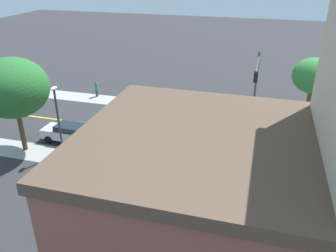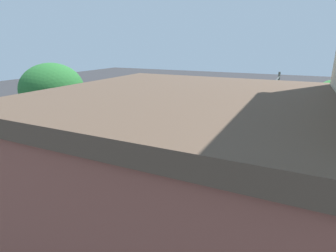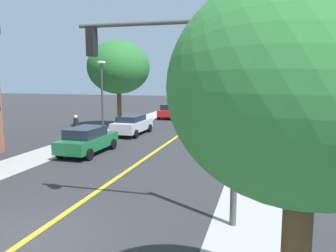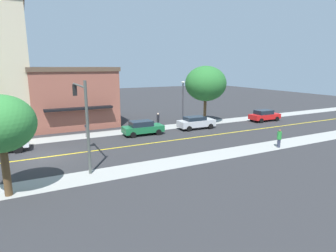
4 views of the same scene
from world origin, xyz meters
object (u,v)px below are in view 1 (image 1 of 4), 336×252
object	(u,v)px
pedestrian_black_shirt	(98,151)
green_sedan_left_curb	(147,144)
traffic_light_mast	(256,80)
pedestrian_green_shirt	(96,89)
parking_meter	(218,165)
silver_sedan_left_curb	(70,132)
street_tree_left_far	(13,88)
small_dog	(107,161)
fire_hydrant	(305,182)
street_tree_right_corner	(314,76)
street_lamp	(57,113)

from	to	relation	value
pedestrian_black_shirt	green_sedan_left_curb	bearing A→B (deg)	36.52
traffic_light_mast	pedestrian_green_shirt	distance (m)	17.69
parking_meter	silver_sedan_left_curb	size ratio (longest dim) A/B	0.30
street_tree_left_far	pedestrian_green_shirt	bearing A→B (deg)	-0.89
street_tree_left_far	small_dog	size ratio (longest dim) A/B	9.48
pedestrian_green_shirt	small_dog	world-z (taller)	pedestrian_green_shirt
fire_hydrant	pedestrian_black_shirt	xyz separation A→B (m)	(-0.93, 14.71, 0.59)
pedestrian_green_shirt	parking_meter	bearing A→B (deg)	-124.91
street_tree_right_corner	pedestrian_green_shirt	xyz separation A→B (m)	(0.01, 22.13, -3.38)
green_sedan_left_curb	pedestrian_black_shirt	bearing A→B (deg)	40.13
pedestrian_green_shirt	small_dog	bearing A→B (deg)	-147.51
street_tree_right_corner	silver_sedan_left_curb	xyz separation A→B (m)	(-10.26, 19.52, -3.47)
parking_meter	small_dog	size ratio (longest dim) A/B	1.71
street_tree_right_corner	pedestrian_black_shirt	size ratio (longest dim) A/B	3.18
silver_sedan_left_curb	small_dog	size ratio (longest dim) A/B	5.78
parking_meter	traffic_light_mast	size ratio (longest dim) A/B	0.21
pedestrian_black_shirt	street_tree_left_far	bearing A→B (deg)	174.57
street_tree_right_corner	fire_hydrant	world-z (taller)	street_tree_right_corner
street_tree_right_corner	green_sedan_left_curb	distance (m)	16.67
street_tree_left_far	fire_hydrant	xyz separation A→B (m)	(0.62, -21.37, -4.83)
street_tree_left_far	parking_meter	bearing A→B (deg)	-88.30
pedestrian_black_shirt	pedestrian_green_shirt	bearing A→B (deg)	113.97
street_tree_right_corner	fire_hydrant	size ratio (longest dim) A/B	7.06
traffic_light_mast	silver_sedan_left_curb	world-z (taller)	traffic_light_mast
street_lamp	green_sedan_left_curb	xyz separation A→B (m)	(2.09, -6.29, -2.73)
silver_sedan_left_curb	small_dog	world-z (taller)	silver_sedan_left_curb
traffic_light_mast	street_lamp	xyz separation A→B (m)	(-9.62, 13.89, -0.80)
traffic_light_mast	small_dog	size ratio (longest dim) A/B	8.23
street_lamp	small_dog	xyz separation A→B (m)	(-0.59, -4.05, -3.14)
street_tree_left_far	green_sedan_left_curb	distance (m)	10.90
street_tree_left_far	street_lamp	xyz separation A→B (m)	(0.10, -3.43, -1.69)
street_tree_left_far	traffic_light_mast	bearing A→B (deg)	-60.70
pedestrian_black_shirt	pedestrian_green_shirt	distance (m)	14.39
street_tree_right_corner	pedestrian_green_shirt	distance (m)	22.38
traffic_light_mast	pedestrian_black_shirt	size ratio (longest dim) A/B	3.50
parking_meter	street_lamp	world-z (taller)	street_lamp
street_lamp	pedestrian_black_shirt	distance (m)	4.14
street_tree_right_corner	pedestrian_black_shirt	world-z (taller)	street_tree_right_corner
street_tree_right_corner	fire_hydrant	distance (m)	12.55
street_tree_right_corner	silver_sedan_left_curb	bearing A→B (deg)	117.72
parking_meter	small_dog	distance (m)	8.13
street_lamp	small_dog	bearing A→B (deg)	-98.31
street_tree_left_far	fire_hydrant	bearing A→B (deg)	-88.33
street_tree_left_far	pedestrian_black_shirt	world-z (taller)	street_tree_left_far
street_tree_left_far	green_sedan_left_curb	world-z (taller)	street_tree_left_far
traffic_light_mast	pedestrian_black_shirt	distance (m)	15.00
street_tree_right_corner	pedestrian_green_shirt	bearing A→B (deg)	89.97
pedestrian_green_shirt	street_tree_left_far	bearing A→B (deg)	-177.57
parking_meter	traffic_light_mast	distance (m)	10.04
parking_meter	silver_sedan_left_curb	distance (m)	12.86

